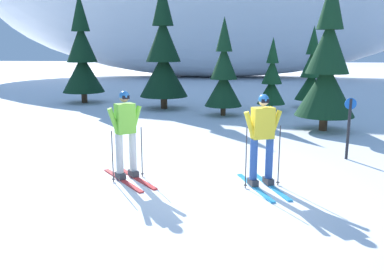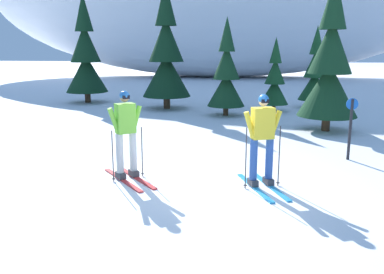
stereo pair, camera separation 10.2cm
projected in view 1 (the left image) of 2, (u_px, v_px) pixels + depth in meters
name	position (u px, v px, depth m)	size (l,w,h in m)	color
ground_plane	(209.00, 189.00, 8.19)	(120.00, 120.00, 0.00)	white
skier_lime_jacket	(126.00, 134.00, 8.63)	(1.43, 1.63, 1.85)	red
skier_yellow_jacket	(262.00, 139.00, 8.17)	(0.99, 1.76, 1.84)	#2893CC
pine_tree_far_left	(82.00, 58.00, 19.82)	(1.99, 1.99, 5.14)	#47301E
pine_tree_left	(163.00, 56.00, 17.94)	(2.09, 2.09, 5.41)	#47301E
pine_tree_center_left	(224.00, 75.00, 16.31)	(1.47, 1.47, 3.82)	#47301E
pine_tree_center_right	(272.00, 81.00, 17.45)	(1.19, 1.19, 3.07)	#47301E
pine_tree_right	(327.00, 67.00, 13.31)	(1.91, 1.91, 4.93)	#47301E
pine_tree_far_right	(312.00, 74.00, 18.37)	(1.38, 1.38, 3.58)	#47301E
trail_marker_post	(349.00, 125.00, 10.15)	(0.28, 0.07, 1.52)	black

